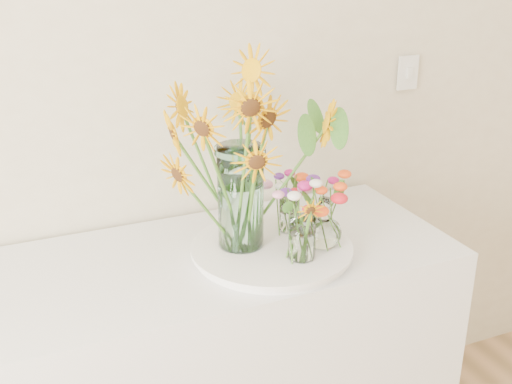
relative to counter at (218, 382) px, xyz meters
The scene contains 10 objects.
counter is the anchor object (origin of this frame).
tray 0.49m from the counter, 25.29° to the right, with size 0.44×0.44×0.03m, color white.
mason_jar 0.63m from the counter, 19.44° to the right, with size 0.13×0.13×0.30m, color #C0FAF3.
sunflower_bouquet 0.75m from the counter, 19.44° to the right, with size 0.77×0.77×0.55m, color #DE9A04, non-canonical shape.
small_vase_a 0.60m from the counter, 40.98° to the right, with size 0.07×0.07×0.13m, color white.
wildflower_posy_a 0.64m from the counter, 40.98° to the right, with size 0.20×0.20×0.22m, color #FD4E16, non-canonical shape.
small_vase_b 0.63m from the counter, 23.16° to the right, with size 0.10×0.10×0.15m, color white, non-canonical shape.
wildflower_posy_b 0.67m from the counter, 23.16° to the right, with size 0.20×0.20×0.24m, color #FD4E16, non-canonical shape.
small_vase_c 0.58m from the counter, ahead, with size 0.06×0.06×0.10m, color white.
wildflower_posy_c 0.62m from the counter, ahead, with size 0.20×0.20×0.19m, color #FD4E16, non-canonical shape.
Camera 1 is at (-0.61, 0.38, 1.76)m, focal length 45.00 mm.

